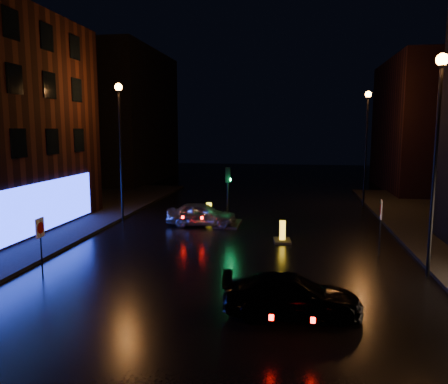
{
  "coord_description": "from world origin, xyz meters",
  "views": [
    {
      "loc": [
        2.59,
        -11.24,
        5.67
      ],
      "look_at": [
        -0.54,
        8.37,
        2.8
      ],
      "focal_mm": 35.0,
      "sensor_mm": 36.0,
      "label": 1
    }
  ],
  "objects_px": {
    "traffic_signal": "(228,217)",
    "bollard_far": "(209,216)",
    "silver_hatchback": "(202,214)",
    "dark_sedan": "(292,295)",
    "road_sign_right": "(381,214)",
    "bollard_near": "(282,237)",
    "road_sign_left": "(40,233)"
  },
  "relations": [
    {
      "from": "bollard_near",
      "to": "road_sign_left",
      "type": "bearing_deg",
      "value": -150.04
    },
    {
      "from": "silver_hatchback",
      "to": "road_sign_right",
      "type": "xyz_separation_m",
      "value": [
        9.18,
        -4.77,
        1.21
      ]
    },
    {
      "from": "traffic_signal",
      "to": "bollard_far",
      "type": "height_order",
      "value": "traffic_signal"
    },
    {
      "from": "traffic_signal",
      "to": "silver_hatchback",
      "type": "relative_size",
      "value": 0.85
    },
    {
      "from": "traffic_signal",
      "to": "bollard_near",
      "type": "bearing_deg",
      "value": -46.12
    },
    {
      "from": "bollard_far",
      "to": "dark_sedan",
      "type": "bearing_deg",
      "value": -47.14
    },
    {
      "from": "silver_hatchback",
      "to": "bollard_far",
      "type": "xyz_separation_m",
      "value": [
        0.08,
        1.86,
        -0.46
      ]
    },
    {
      "from": "traffic_signal",
      "to": "bollard_near",
      "type": "distance_m",
      "value": 4.79
    },
    {
      "from": "traffic_signal",
      "to": "dark_sedan",
      "type": "distance_m",
      "value": 12.88
    },
    {
      "from": "dark_sedan",
      "to": "bollard_near",
      "type": "distance_m",
      "value": 8.87
    },
    {
      "from": "dark_sedan",
      "to": "road_sign_right",
      "type": "xyz_separation_m",
      "value": [
        3.85,
        7.03,
        1.29
      ]
    },
    {
      "from": "dark_sedan",
      "to": "bollard_far",
      "type": "xyz_separation_m",
      "value": [
        -5.25,
        13.65,
        -0.38
      ]
    },
    {
      "from": "silver_hatchback",
      "to": "dark_sedan",
      "type": "distance_m",
      "value": 12.94
    },
    {
      "from": "dark_sedan",
      "to": "road_sign_left",
      "type": "relative_size",
      "value": 1.87
    },
    {
      "from": "traffic_signal",
      "to": "bollard_near",
      "type": "height_order",
      "value": "traffic_signal"
    },
    {
      "from": "bollard_far",
      "to": "road_sign_left",
      "type": "height_order",
      "value": "road_sign_left"
    },
    {
      "from": "road_sign_left",
      "to": "dark_sedan",
      "type": "bearing_deg",
      "value": -14.68
    },
    {
      "from": "traffic_signal",
      "to": "road_sign_right",
      "type": "xyz_separation_m",
      "value": [
        7.7,
        -5.27,
        1.4
      ]
    },
    {
      "from": "silver_hatchback",
      "to": "dark_sedan",
      "type": "xyz_separation_m",
      "value": [
        5.33,
        -11.79,
        -0.08
      ]
    },
    {
      "from": "road_sign_left",
      "to": "traffic_signal",
      "type": "bearing_deg",
      "value": 58.14
    },
    {
      "from": "dark_sedan",
      "to": "road_sign_right",
      "type": "bearing_deg",
      "value": -34.3
    },
    {
      "from": "dark_sedan",
      "to": "silver_hatchback",
      "type": "bearing_deg",
      "value": 18.77
    },
    {
      "from": "silver_hatchback",
      "to": "bollard_far",
      "type": "distance_m",
      "value": 1.92
    },
    {
      "from": "silver_hatchback",
      "to": "bollard_near",
      "type": "bearing_deg",
      "value": -122.87
    },
    {
      "from": "traffic_signal",
      "to": "bollard_far",
      "type": "relative_size",
      "value": 2.4
    },
    {
      "from": "road_sign_right",
      "to": "dark_sedan",
      "type": "bearing_deg",
      "value": 69.0
    },
    {
      "from": "silver_hatchback",
      "to": "bollard_near",
      "type": "xyz_separation_m",
      "value": [
        4.8,
        -2.94,
        -0.46
      ]
    },
    {
      "from": "bollard_far",
      "to": "road_sign_left",
      "type": "xyz_separation_m",
      "value": [
        -4.38,
        -11.52,
        1.48
      ]
    },
    {
      "from": "dark_sedan",
      "to": "bollard_far",
      "type": "height_order",
      "value": "dark_sedan"
    },
    {
      "from": "road_sign_left",
      "to": "bollard_near",
      "type": "bearing_deg",
      "value": 34.21
    },
    {
      "from": "traffic_signal",
      "to": "dark_sedan",
      "type": "height_order",
      "value": "traffic_signal"
    },
    {
      "from": "silver_hatchback",
      "to": "dark_sedan",
      "type": "height_order",
      "value": "silver_hatchback"
    }
  ]
}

